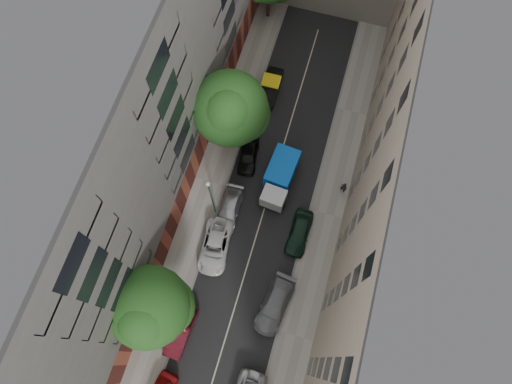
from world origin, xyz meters
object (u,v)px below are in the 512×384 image
at_px(car_left_5, 271,88).
at_px(car_left_2, 215,246).
at_px(car_left_4, 249,155).
at_px(pedestrian, 344,187).
at_px(tree_mid, 231,111).
at_px(tarp_truck, 280,178).
at_px(tree_near, 150,309).
at_px(car_left_1, 181,332).
at_px(car_right_1, 275,305).
at_px(car_left_3, 229,209).
at_px(car_right_2, 299,233).
at_px(lamp_post, 211,195).

bearing_deg(car_left_5, car_left_2, -92.10).
height_order(car_left_4, pedestrian, pedestrian).
relative_size(car_left_5, tree_mid, 0.46).
bearing_deg(tarp_truck, tree_near, -107.67).
xyz_separation_m(car_left_1, car_right_1, (6.79, 4.24, 0.04)).
xyz_separation_m(tarp_truck, car_left_1, (-4.20, -15.09, -0.71)).
height_order(car_left_3, pedestrian, pedestrian).
height_order(car_left_1, car_left_5, car_left_5).
height_order(tarp_truck, car_right_1, tarp_truck).
xyz_separation_m(tarp_truck, pedestrian, (5.80, 0.90, -0.45)).
bearing_deg(tarp_truck, pedestrian, 14.17).
xyz_separation_m(tarp_truck, tree_near, (-6.06, -14.23, 4.27)).
distance_m(car_left_1, tree_near, 5.39).
relative_size(car_left_5, car_right_2, 1.02).
bearing_deg(car_left_4, car_right_1, -72.04).
xyz_separation_m(car_left_2, car_right_2, (6.73, 3.20, 0.03)).
xyz_separation_m(car_left_2, car_left_5, (0.33, 16.80, 0.02)).
distance_m(tree_near, tree_mid, 16.78).
relative_size(tarp_truck, tree_near, 0.66).
relative_size(car_left_2, pedestrian, 3.15).
bearing_deg(car_left_5, lamp_post, -96.87).
distance_m(car_left_2, tree_near, 8.70).
distance_m(car_left_1, pedestrian, 18.86).
relative_size(car_left_3, lamp_post, 0.64).
height_order(car_left_2, tree_near, tree_near).
distance_m(tree_near, lamp_post, 10.10).
xyz_separation_m(car_left_2, car_left_4, (0.28, 9.20, -0.02)).
bearing_deg(car_left_1, tree_near, 159.08).
xyz_separation_m(tarp_truck, car_left_3, (-3.55, -3.89, -0.77)).
xyz_separation_m(car_left_1, car_left_5, (0.80, 24.40, 0.04)).
bearing_deg(tree_mid, car_left_5, 75.94).
distance_m(car_left_3, tree_mid, 8.85).
relative_size(car_right_2, lamp_post, 0.64).
bearing_deg(car_right_2, car_left_1, -122.84).
height_order(car_left_3, car_right_2, car_right_2).
bearing_deg(car_left_1, car_left_5, 91.94).
relative_size(car_left_1, car_right_2, 0.97).
relative_size(tarp_truck, car_left_4, 1.40).
relative_size(tree_near, pedestrian, 5.30).
relative_size(tarp_truck, pedestrian, 3.49).
height_order(car_left_3, tree_near, tree_near).
bearing_deg(pedestrian, car_left_5, -20.93).
distance_m(car_left_5, car_right_1, 21.03).
relative_size(car_left_4, pedestrian, 2.50).
xyz_separation_m(car_left_2, tree_mid, (-1.38, 9.99, 5.84)).
bearing_deg(car_left_1, car_left_4, 91.24).
height_order(car_left_1, car_left_4, car_left_1).
relative_size(car_left_2, car_right_2, 1.17).
relative_size(car_left_1, car_left_2, 0.83).
xyz_separation_m(car_left_5, tree_mid, (-1.70, -6.81, 5.82)).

